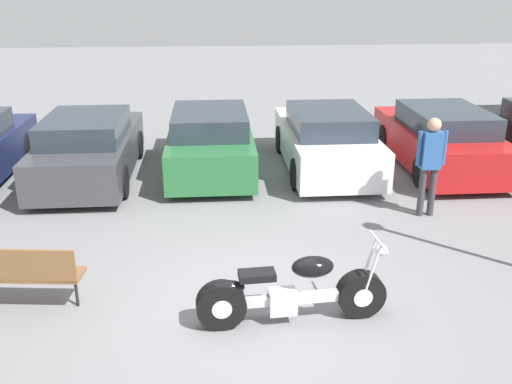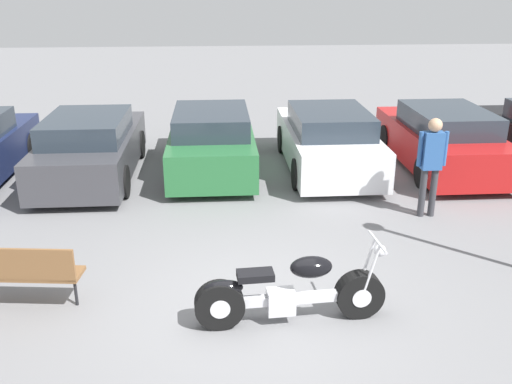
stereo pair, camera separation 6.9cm
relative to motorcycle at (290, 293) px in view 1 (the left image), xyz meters
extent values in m
plane|color=slate|center=(-0.34, 0.33, -0.40)|extent=(60.00, 60.00, 0.00)
cylinder|color=black|center=(0.91, 0.06, -0.09)|extent=(0.62, 0.24, 0.61)
cylinder|color=silver|center=(0.91, 0.06, -0.09)|extent=(0.26, 0.24, 0.24)
cylinder|color=black|center=(-0.84, -0.06, -0.09)|extent=(0.62, 0.24, 0.61)
cylinder|color=silver|center=(-0.84, -0.06, -0.09)|extent=(0.26, 0.24, 0.24)
cube|color=silver|center=(0.03, 0.00, -0.08)|extent=(1.34, 0.20, 0.12)
cube|color=silver|center=(-0.09, -0.01, -0.11)|extent=(0.36, 0.26, 0.30)
ellipsoid|color=black|center=(0.28, 0.02, 0.34)|extent=(0.54, 0.34, 0.26)
cube|color=black|center=(-0.40, -0.03, 0.28)|extent=(0.46, 0.27, 0.09)
ellipsoid|color=black|center=(-0.79, -0.06, 0.14)|extent=(0.49, 0.23, 0.20)
cylinder|color=silver|center=(1.00, -0.02, 0.26)|extent=(0.22, 0.05, 0.72)
cylinder|color=silver|center=(0.99, 0.16, 0.26)|extent=(0.22, 0.05, 0.72)
cylinder|color=silver|center=(1.09, 0.07, 0.62)|extent=(0.08, 0.62, 0.03)
sphere|color=silver|center=(1.13, 0.08, 0.50)|extent=(0.15, 0.15, 0.15)
cylinder|color=silver|center=(-0.34, 0.11, -0.20)|extent=(1.34, 0.17, 0.08)
cylinder|color=black|center=(-5.18, 7.10, -0.08)|extent=(0.20, 0.64, 0.64)
cube|color=#3D3D42|center=(-3.47, 5.78, 0.14)|extent=(1.77, 4.25, 0.78)
cube|color=#28333D|center=(-3.47, 5.52, 0.75)|extent=(1.56, 2.21, 0.45)
cylinder|color=black|center=(-4.29, 7.10, -0.08)|extent=(0.20, 0.64, 0.64)
cylinder|color=black|center=(-2.65, 7.10, -0.08)|extent=(0.20, 0.64, 0.64)
cylinder|color=black|center=(-4.29, 4.46, -0.08)|extent=(0.20, 0.64, 0.64)
cylinder|color=black|center=(-2.65, 4.46, -0.08)|extent=(0.20, 0.64, 0.64)
cube|color=#286B38|center=(-0.93, 6.13, 0.14)|extent=(1.77, 4.25, 0.78)
cube|color=#28333D|center=(-0.93, 5.88, 0.75)|extent=(1.56, 2.21, 0.45)
cylinder|color=black|center=(-1.76, 7.45, -0.08)|extent=(0.20, 0.64, 0.64)
cylinder|color=black|center=(-0.11, 7.45, -0.08)|extent=(0.20, 0.64, 0.64)
cylinder|color=black|center=(-1.76, 4.81, -0.08)|extent=(0.20, 0.64, 0.64)
cylinder|color=black|center=(-0.11, 4.81, -0.08)|extent=(0.20, 0.64, 0.64)
cube|color=white|center=(1.61, 5.98, 0.14)|extent=(1.77, 4.25, 0.78)
cube|color=#28333D|center=(1.61, 5.73, 0.75)|extent=(1.56, 2.21, 0.45)
cylinder|color=black|center=(0.78, 7.30, -0.08)|extent=(0.20, 0.64, 0.64)
cylinder|color=black|center=(2.43, 7.30, -0.08)|extent=(0.20, 0.64, 0.64)
cylinder|color=black|center=(0.78, 4.66, -0.08)|extent=(0.20, 0.64, 0.64)
cylinder|color=black|center=(2.43, 4.66, -0.08)|extent=(0.20, 0.64, 0.64)
cube|color=red|center=(4.15, 5.89, 0.14)|extent=(1.77, 4.25, 0.78)
cube|color=#28333D|center=(4.15, 5.63, 0.75)|extent=(1.56, 2.21, 0.45)
cylinder|color=black|center=(3.32, 7.21, -0.08)|extent=(0.20, 0.64, 0.64)
cylinder|color=black|center=(4.97, 7.21, -0.08)|extent=(0.20, 0.64, 0.64)
cylinder|color=black|center=(3.32, 4.57, -0.08)|extent=(0.20, 0.64, 0.64)
cylinder|color=black|center=(4.97, 4.57, -0.08)|extent=(0.20, 0.64, 0.64)
cylinder|color=black|center=(5.86, 7.18, -0.08)|extent=(0.20, 0.64, 0.64)
cube|color=brown|center=(-3.39, 0.64, 0.05)|extent=(1.64, 0.58, 0.05)
cube|color=brown|center=(-3.41, 0.46, 0.27)|extent=(1.60, 0.22, 0.44)
cylinder|color=black|center=(-2.69, 0.56, -0.17)|extent=(0.04, 0.04, 0.45)
cylinder|color=#38383D|center=(2.78, 3.15, 0.05)|extent=(0.12, 0.12, 0.88)
cylinder|color=#38383D|center=(2.97, 3.15, 0.05)|extent=(0.12, 0.12, 0.88)
cube|color=#2D5999|center=(2.88, 3.15, 0.82)|extent=(0.34, 0.20, 0.66)
cylinder|color=#2D5999|center=(2.66, 3.15, 0.85)|extent=(0.08, 0.08, 0.61)
cylinder|color=#2D5999|center=(3.10, 3.15, 0.85)|extent=(0.08, 0.08, 0.61)
sphere|color=tan|center=(2.88, 3.15, 1.27)|extent=(0.24, 0.24, 0.24)
camera|label=1|loc=(-0.89, -6.02, 3.61)|focal=40.00mm
camera|label=2|loc=(-0.82, -6.02, 3.61)|focal=40.00mm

